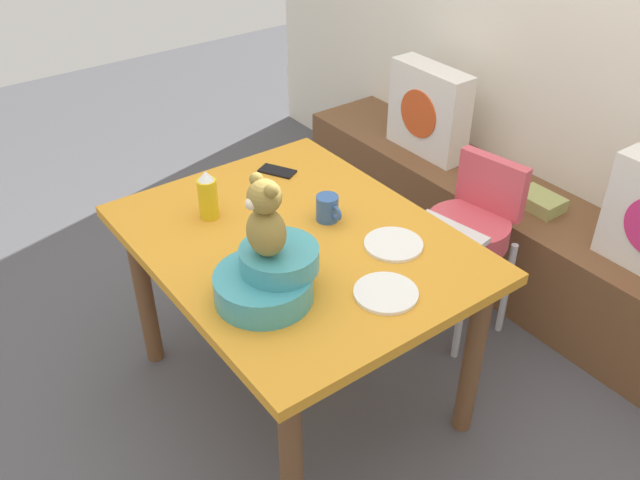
{
  "coord_description": "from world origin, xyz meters",
  "views": [
    {
      "loc": [
        1.59,
        -1.08,
        2.06
      ],
      "look_at": [
        0.0,
        0.1,
        0.69
      ],
      "focal_mm": 38.23,
      "sensor_mm": 36.0,
      "label": 1
    }
  ],
  "objects_px": {
    "dinner_plate_near": "(393,244)",
    "coffee_mug": "(328,208)",
    "dining_table": "(297,262)",
    "cell_phone": "(277,171)",
    "infant_seat_teal": "(269,277)",
    "highchair": "(470,227)",
    "ketchup_bottle": "(208,196)",
    "dinner_plate_far": "(386,293)",
    "pillow_floral_left": "(429,110)",
    "book_stack": "(540,202)",
    "teddy_bear": "(265,219)"
  },
  "relations": [
    {
      "from": "dinner_plate_near",
      "to": "dinner_plate_far",
      "type": "relative_size",
      "value": 1.0
    },
    {
      "from": "dining_table",
      "to": "infant_seat_teal",
      "type": "distance_m",
      "value": 0.37
    },
    {
      "from": "dining_table",
      "to": "teddy_bear",
      "type": "height_order",
      "value": "teddy_bear"
    },
    {
      "from": "pillow_floral_left",
      "to": "book_stack",
      "type": "height_order",
      "value": "pillow_floral_left"
    },
    {
      "from": "teddy_bear",
      "to": "ketchup_bottle",
      "type": "relative_size",
      "value": 1.35
    },
    {
      "from": "teddy_bear",
      "to": "dinner_plate_near",
      "type": "xyz_separation_m",
      "value": [
        0.03,
        0.48,
        -0.27
      ]
    },
    {
      "from": "pillow_floral_left",
      "to": "dinner_plate_near",
      "type": "bearing_deg",
      "value": -49.57
    },
    {
      "from": "book_stack",
      "to": "teddy_bear",
      "type": "xyz_separation_m",
      "value": [
        0.1,
        -1.47,
        0.53
      ]
    },
    {
      "from": "dinner_plate_near",
      "to": "highchair",
      "type": "bearing_deg",
      "value": 103.95
    },
    {
      "from": "infant_seat_teal",
      "to": "cell_phone",
      "type": "xyz_separation_m",
      "value": [
        -0.63,
        0.45,
        -0.07
      ]
    },
    {
      "from": "pillow_floral_left",
      "to": "highchair",
      "type": "distance_m",
      "value": 0.82
    },
    {
      "from": "pillow_floral_left",
      "to": "dining_table",
      "type": "distance_m",
      "value": 1.35
    },
    {
      "from": "highchair",
      "to": "dinner_plate_near",
      "type": "bearing_deg",
      "value": -76.05
    },
    {
      "from": "dining_table",
      "to": "coffee_mug",
      "type": "relative_size",
      "value": 10.12
    },
    {
      "from": "coffee_mug",
      "to": "dinner_plate_near",
      "type": "xyz_separation_m",
      "value": [
        0.26,
        0.08,
        -0.04
      ]
    },
    {
      "from": "highchair",
      "to": "teddy_bear",
      "type": "xyz_separation_m",
      "value": [
        0.11,
        -1.04,
        0.5
      ]
    },
    {
      "from": "dining_table",
      "to": "cell_phone",
      "type": "xyz_separation_m",
      "value": [
        -0.43,
        0.2,
        0.11
      ]
    },
    {
      "from": "pillow_floral_left",
      "to": "teddy_bear",
      "type": "height_order",
      "value": "teddy_bear"
    },
    {
      "from": "book_stack",
      "to": "dinner_plate_far",
      "type": "bearing_deg",
      "value": -75.47
    },
    {
      "from": "cell_phone",
      "to": "dinner_plate_far",
      "type": "bearing_deg",
      "value": -128.97
    },
    {
      "from": "teddy_bear",
      "to": "dining_table",
      "type": "bearing_deg",
      "value": 130.26
    },
    {
      "from": "teddy_bear",
      "to": "cell_phone",
      "type": "distance_m",
      "value": 0.82
    },
    {
      "from": "pillow_floral_left",
      "to": "teddy_bear",
      "type": "distance_m",
      "value": 1.69
    },
    {
      "from": "pillow_floral_left",
      "to": "ketchup_bottle",
      "type": "distance_m",
      "value": 1.42
    },
    {
      "from": "infant_seat_teal",
      "to": "cell_phone",
      "type": "bearing_deg",
      "value": 144.76
    },
    {
      "from": "dinner_plate_far",
      "to": "dinner_plate_near",
      "type": "bearing_deg",
      "value": 133.39
    },
    {
      "from": "dining_table",
      "to": "highchair",
      "type": "height_order",
      "value": "highchair"
    },
    {
      "from": "dinner_plate_far",
      "to": "cell_phone",
      "type": "distance_m",
      "value": 0.86
    },
    {
      "from": "highchair",
      "to": "cell_phone",
      "type": "height_order",
      "value": "highchair"
    },
    {
      "from": "teddy_bear",
      "to": "dinner_plate_far",
      "type": "distance_m",
      "value": 0.45
    },
    {
      "from": "book_stack",
      "to": "ketchup_bottle",
      "type": "xyz_separation_m",
      "value": [
        -0.4,
        -1.4,
        0.34
      ]
    },
    {
      "from": "dinner_plate_far",
      "to": "cell_phone",
      "type": "xyz_separation_m",
      "value": [
        -0.84,
        0.16,
        -0.0
      ]
    },
    {
      "from": "dinner_plate_far",
      "to": "coffee_mug",
      "type": "bearing_deg",
      "value": 166.01
    },
    {
      "from": "book_stack",
      "to": "dinner_plate_far",
      "type": "distance_m",
      "value": 1.25
    },
    {
      "from": "infant_seat_teal",
      "to": "coffee_mug",
      "type": "bearing_deg",
      "value": 120.54
    },
    {
      "from": "dining_table",
      "to": "ketchup_bottle",
      "type": "height_order",
      "value": "ketchup_bottle"
    },
    {
      "from": "dining_table",
      "to": "infant_seat_teal",
      "type": "height_order",
      "value": "infant_seat_teal"
    },
    {
      "from": "infant_seat_teal",
      "to": "dinner_plate_near",
      "type": "relative_size",
      "value": 1.65
    },
    {
      "from": "coffee_mug",
      "to": "dinner_plate_far",
      "type": "distance_m",
      "value": 0.46
    },
    {
      "from": "dinner_plate_near",
      "to": "coffee_mug",
      "type": "bearing_deg",
      "value": -162.79
    },
    {
      "from": "highchair",
      "to": "infant_seat_teal",
      "type": "xyz_separation_m",
      "value": [
        0.11,
        -1.04,
        0.29
      ]
    },
    {
      "from": "highchair",
      "to": "ketchup_bottle",
      "type": "xyz_separation_m",
      "value": [
        -0.39,
        -0.96,
        0.31
      ]
    },
    {
      "from": "teddy_bear",
      "to": "dinner_plate_far",
      "type": "height_order",
      "value": "teddy_bear"
    },
    {
      "from": "teddy_bear",
      "to": "coffee_mug",
      "type": "distance_m",
      "value": 0.52
    },
    {
      "from": "coffee_mug",
      "to": "dinner_plate_far",
      "type": "height_order",
      "value": "coffee_mug"
    },
    {
      "from": "teddy_bear",
      "to": "cell_phone",
      "type": "relative_size",
      "value": 1.74
    },
    {
      "from": "highchair",
      "to": "teddy_bear",
      "type": "relative_size",
      "value": 3.16
    },
    {
      "from": "coffee_mug",
      "to": "pillow_floral_left",
      "type": "bearing_deg",
      "value": 118.32
    },
    {
      "from": "ketchup_bottle",
      "to": "cell_phone",
      "type": "distance_m",
      "value": 0.41
    },
    {
      "from": "cell_phone",
      "to": "pillow_floral_left",
      "type": "bearing_deg",
      "value": -18.71
    }
  ]
}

